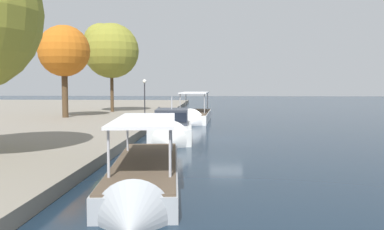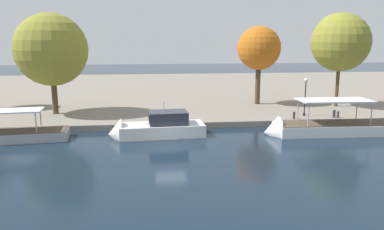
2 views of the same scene
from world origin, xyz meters
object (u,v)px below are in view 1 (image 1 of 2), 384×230
Objects in this scene: mooring_bollard_0 at (156,113)px; mooring_bollard_1 at (161,110)px; tour_boat_0 at (144,181)px; tree_1 at (111,49)px; lamp_post at (145,92)px; motor_yacht_1 at (171,132)px; tour_boat_2 at (194,118)px; mooring_bollard_2 at (159,110)px; tree_2 at (64,52)px.

mooring_bollard_0 is 1.06× the size of mooring_bollard_1.
tree_1 is (36.67, 10.46, 8.30)m from tour_boat_0.
lamp_post is at bearing -176.01° from tour_boat_0.
motor_yacht_1 is 19.62m from mooring_bollard_1.
tour_boat_2 is at bearing 173.55° from motor_yacht_1.
motor_yacht_1 is 17.10m from lamp_post.
lamp_post is (1.74, 1.48, 2.22)m from mooring_bollard_0.
mooring_bollard_2 is at bearing -172.97° from motor_yacht_1.
tour_boat_0 reaches higher than mooring_bollard_1.
motor_yacht_1 is at bearing -170.46° from mooring_bollard_1.
tour_boat_2 is 1.22× the size of tree_2.
tour_boat_0 reaches higher than mooring_bollard_0.
tour_boat_2 is 15.63m from tree_2.
motor_yacht_1 is 19.31m from mooring_bollard_2.
motor_yacht_1 is 15.63m from tour_boat_2.
tree_1 reaches higher than tree_2.
tree_2 is (-5.99, 9.56, 6.57)m from mooring_bollard_1.
tour_boat_0 is 1.08× the size of tree_1.
tour_boat_2 reaches higher than mooring_bollard_0.
tour_boat_0 is 39.03m from tree_1.
mooring_bollard_1 is (19.34, 3.25, 0.35)m from motor_yacht_1.
tree_1 is (7.01, 10.99, 8.21)m from tour_boat_2.
lamp_post is (-2.76, 1.26, 2.18)m from mooring_bollard_2.
mooring_bollard_0 is at bearing -139.69° from tree_1.
tree_1 reaches higher than tour_boat_2.
lamp_post is at bearing -94.29° from tour_boat_2.
mooring_bollard_1 is 10.75m from tree_1.
tree_1 reaches higher than mooring_bollard_2.
tour_boat_2 is 1.06× the size of tree_1.
motor_yacht_1 is at bearing 175.95° from tour_boat_0.
tour_boat_2 is 2.92× the size of lamp_post.
tour_boat_2 is (15.61, -0.88, -0.26)m from motor_yacht_1.
tree_2 reaches higher than lamp_post.
mooring_bollard_2 is at bearing -58.98° from tree_2.
lamp_post is 9.63m from tree_2.
mooring_bollard_2 is (3.39, 4.32, 0.68)m from tour_boat_2.
tree_2 is at bearing -139.40° from motor_yacht_1.
tree_1 is at bearing 64.52° from mooring_bollard_1.
tour_boat_0 is at bearing -173.85° from mooring_bollard_1.
motor_yacht_1 is 10.30× the size of mooring_bollard_2.
mooring_bollard_1 is (3.74, 4.13, 0.61)m from tour_boat_2.
tour_boat_0 is at bearing -172.87° from mooring_bollard_0.
motor_yacht_1 is 0.74× the size of tour_boat_2.
mooring_bollard_1 is 0.07× the size of tree_2.
mooring_bollard_1 is at bearing -115.48° from tree_1.
tour_boat_2 is at bearing -80.66° from tree_2.
tree_2 is at bearing -159.82° from tour_boat_0.
tree_2 reaches higher than motor_yacht_1.
tour_boat_0 is at bearing -173.47° from mooring_bollard_2.
motor_yacht_1 reaches higher than mooring_bollard_2.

